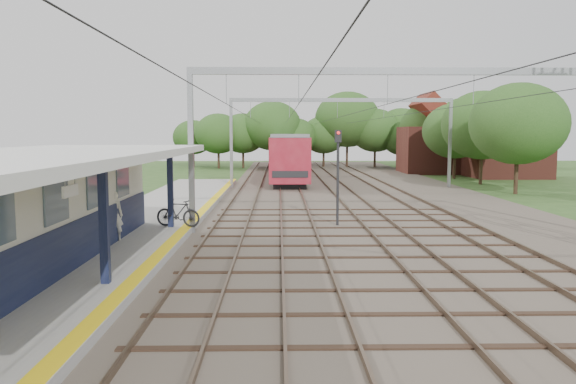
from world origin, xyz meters
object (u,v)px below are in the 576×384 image
object	(u,v)px
bicycle	(178,213)
signal_post	(338,166)
person	(114,216)
train	(286,152)

from	to	relation	value
bicycle	signal_post	size ratio (longest dim) A/B	0.45
person	bicycle	bearing A→B (deg)	-138.82
bicycle	signal_post	xyz separation A→B (m)	(6.95, 1.81, 1.87)
train	signal_post	xyz separation A→B (m)	(1.85, -35.45, 0.52)
bicycle	train	bearing A→B (deg)	8.14
bicycle	train	world-z (taller)	train
person	train	world-z (taller)	train
train	signal_post	distance (m)	35.50
person	bicycle	distance (m)	3.58
bicycle	person	bearing A→B (deg)	165.77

